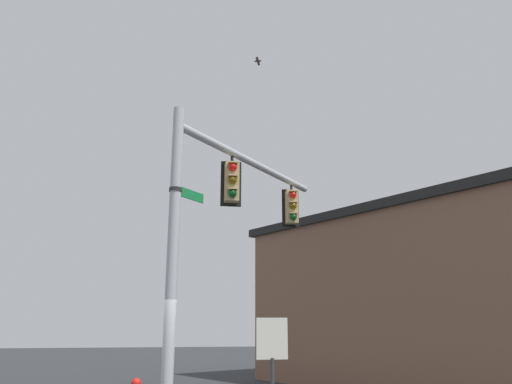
{
  "coord_description": "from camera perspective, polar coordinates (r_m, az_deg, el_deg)",
  "views": [
    {
      "loc": [
        0.07,
        10.54,
        1.98
      ],
      "look_at": [
        -2.23,
        -2.46,
        5.57
      ],
      "focal_mm": 34.58,
      "sensor_mm": 36.0,
      "label": 1
    }
  ],
  "objects": [
    {
      "name": "bird_flying",
      "position": [
        15.65,
        0.21,
        14.92
      ],
      "size": [
        0.23,
        0.38,
        0.11
      ],
      "color": "#4C4742"
    },
    {
      "name": "mast_arm",
      "position": [
        13.8,
        -0.29,
        3.33
      ],
      "size": [
        4.42,
        4.85,
        0.2
      ],
      "primitive_type": "cylinder",
      "rotation": [
        0.0,
        1.57,
        3.98
      ],
      "color": "#ADB2B7"
    },
    {
      "name": "signal_pole",
      "position": [
        10.63,
        -9.63,
        -7.36
      ],
      "size": [
        0.25,
        0.25,
        6.79
      ],
      "primitive_type": "cylinder",
      "color": "#ADB2B7",
      "rests_on": "ground"
    },
    {
      "name": "traffic_light_nearest_pole",
      "position": [
        12.71,
        -2.81,
        1.22
      ],
      "size": [
        0.54,
        0.49,
        1.31
      ],
      "color": "black"
    },
    {
      "name": "street_name_sign",
      "position": [
        11.11,
        -8.42,
        -0.04
      ],
      "size": [
        0.8,
        0.88,
        0.22
      ],
      "color": "#147238"
    },
    {
      "name": "traffic_light_mid_inner",
      "position": [
        15.42,
        4.17,
        -1.7
      ],
      "size": [
        0.54,
        0.49,
        1.31
      ],
      "color": "black"
    },
    {
      "name": "storefront_building",
      "position": [
        18.46,
        21.93,
        -11.21
      ],
      "size": [
        12.97,
        15.36,
        5.83
      ],
      "color": "brown",
      "rests_on": "ground"
    },
    {
      "name": "historical_marker",
      "position": [
        9.74,
        1.88,
        -18.6
      ],
      "size": [
        0.6,
        0.08,
        2.13
      ],
      "color": "#333333",
      "rests_on": "ground"
    }
  ]
}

